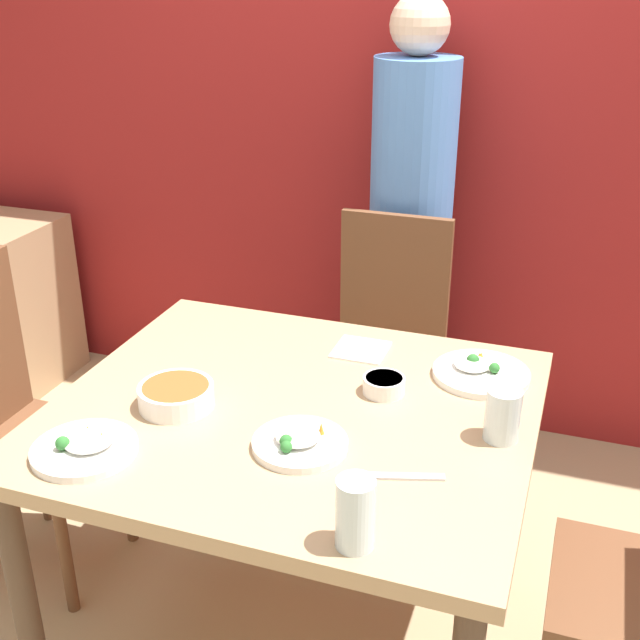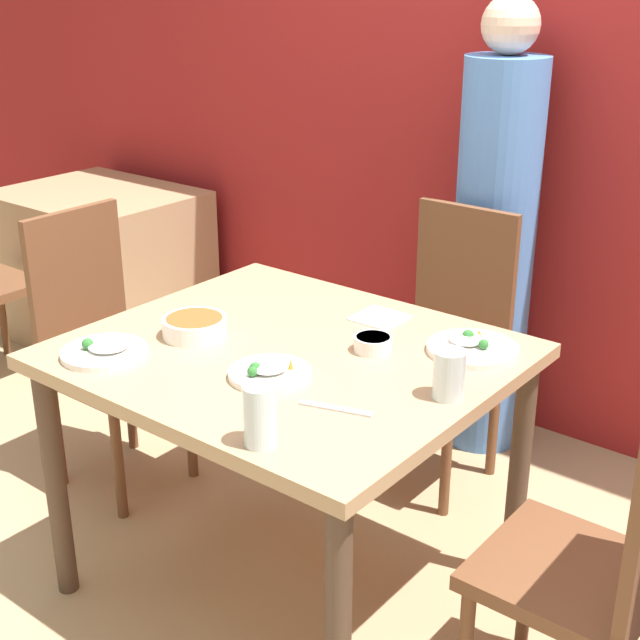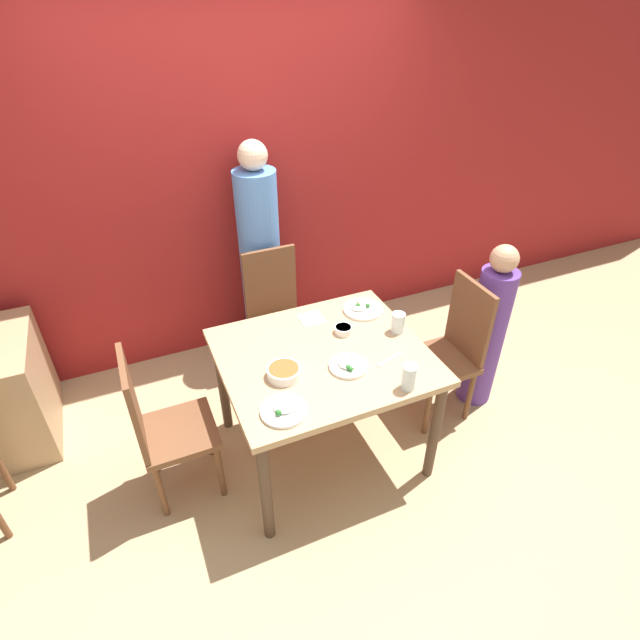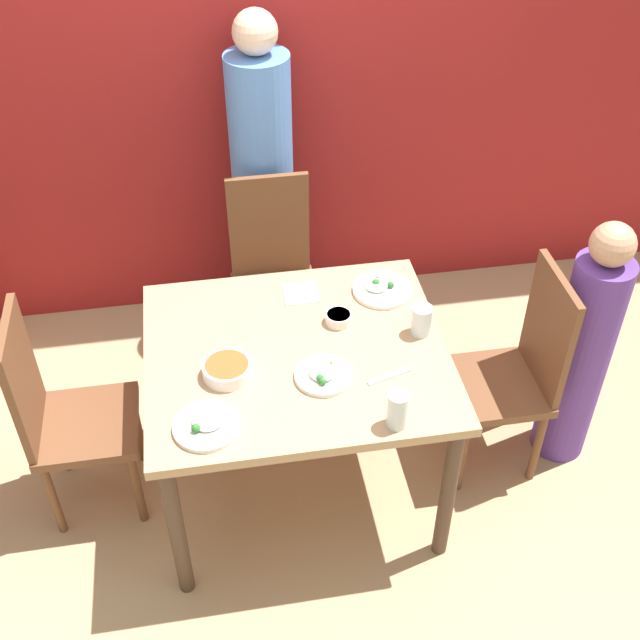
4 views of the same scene
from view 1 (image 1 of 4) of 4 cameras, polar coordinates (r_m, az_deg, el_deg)
wall_back at (r=3.03m, az=7.80°, el=16.59°), size 10.00×0.06×2.70m
dining_table at (r=1.98m, az=-1.88°, el=-8.48°), size 1.13×0.99×0.77m
chair_adult_spot at (r=2.76m, az=4.59°, el=-2.37°), size 0.40×0.40×0.98m
chair_empty_left at (r=2.55m, az=-20.83°, el=-6.49°), size 0.40×0.40×0.98m
person_adult at (r=2.93m, az=6.34°, el=4.81°), size 0.29×0.29×1.65m
bowl_curry at (r=1.95m, az=-10.19°, el=-5.28°), size 0.18×0.18×0.05m
plate_rice_adult at (r=2.09m, az=11.30°, el=-3.62°), size 0.25×0.25×0.05m
plate_rice_child at (r=1.77m, az=-1.50°, el=-8.67°), size 0.21×0.21×0.05m
plate_noodles at (r=1.83m, az=-16.37°, el=-8.69°), size 0.23×0.23×0.05m
bowl_rice_small at (r=1.98m, az=4.56°, el=-4.59°), size 0.10×0.10×0.04m
glass_water_tall at (r=1.82m, az=12.87°, el=-6.58°), size 0.08×0.08×0.12m
glass_water_short at (r=1.48m, az=2.53°, el=-13.58°), size 0.07×0.07×0.14m
napkin_folded at (r=2.19m, az=2.92°, el=-2.13°), size 0.14×0.14×0.01m
fork_steel at (r=1.70m, az=5.80°, el=-11.01°), size 0.18×0.07×0.01m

